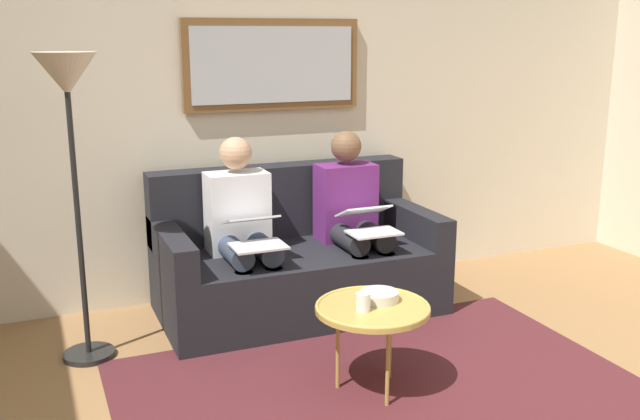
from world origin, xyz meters
TOP-DOWN VIEW (x-y plane):
  - wall_rear at (0.00, -2.60)m, footprint 6.00×0.12m
  - area_rug at (0.00, -0.85)m, footprint 2.60×1.80m
  - couch at (0.00, -2.12)m, footprint 1.76×0.90m
  - framed_mirror at (0.00, -2.51)m, footprint 1.21×0.05m
  - coffee_table at (0.05, -0.90)m, footprint 0.57×0.57m
  - cup at (0.12, -0.87)m, footprint 0.07×0.07m
  - bowl at (-0.01, -0.96)m, footprint 0.19×0.19m
  - person_left at (-0.37, -2.05)m, footprint 0.38×0.58m
  - laptop_white at (-0.37, -1.81)m, footprint 0.31×0.35m
  - person_right at (0.37, -2.05)m, footprint 0.38×0.58m
  - laptop_silver at (0.37, -1.82)m, footprint 0.31×0.39m
  - standing_lamp at (1.33, -1.85)m, footprint 0.32×0.32m

SIDE VIEW (x-z plane):
  - area_rug at x=0.00m, z-range 0.00..0.01m
  - couch at x=0.00m, z-range -0.14..0.76m
  - coffee_table at x=0.05m, z-range 0.21..0.66m
  - bowl at x=-0.01m, z-range 0.45..0.50m
  - cup at x=0.12m, z-range 0.45..0.54m
  - person_left at x=-0.37m, z-range 0.04..1.18m
  - person_right at x=0.37m, z-range 0.04..1.18m
  - laptop_white at x=-0.37m, z-range 0.55..0.70m
  - laptop_silver at x=0.37m, z-range 0.55..0.72m
  - wall_rear at x=0.00m, z-range 0.00..2.60m
  - standing_lamp at x=1.33m, z-range 0.54..2.20m
  - framed_mirror at x=0.00m, z-range 1.25..1.85m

